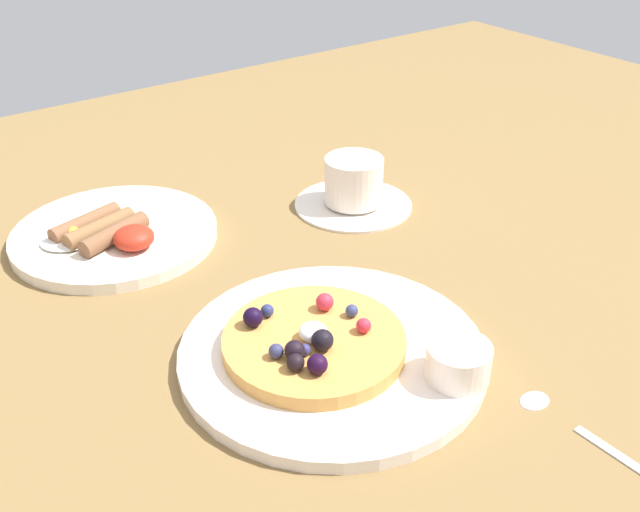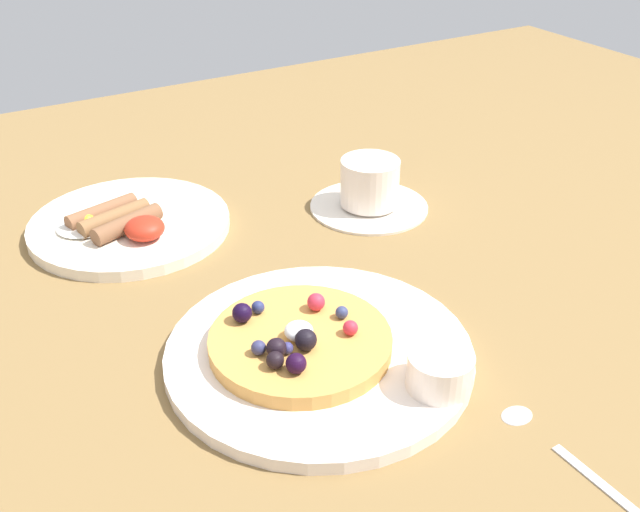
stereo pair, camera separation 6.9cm
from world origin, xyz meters
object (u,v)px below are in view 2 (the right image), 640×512
object	(u,v)px
breakfast_plate	(130,225)
coffee_cup	(370,181)
pancake_plate	(319,353)
coffee_saucer	(369,205)
teaspoon	(544,435)
syrup_ramekin	(440,370)

from	to	relation	value
breakfast_plate	coffee_cup	xyz separation A→B (m)	(0.28, -0.10, 0.03)
pancake_plate	coffee_cup	xyz separation A→B (m)	(0.21, 0.23, 0.03)
coffee_saucer	teaspoon	distance (m)	0.42
syrup_ramekin	breakfast_plate	world-z (taller)	syrup_ramekin
breakfast_plate	teaspoon	bearing A→B (deg)	-70.65
breakfast_plate	coffee_cup	distance (m)	0.30
coffee_saucer	teaspoon	world-z (taller)	same
pancake_plate	breakfast_plate	xyz separation A→B (m)	(-0.07, 0.33, 0.00)
syrup_ramekin	coffee_cup	world-z (taller)	coffee_cup
coffee_saucer	coffee_cup	distance (m)	0.03
syrup_ramekin	coffee_saucer	bearing A→B (deg)	65.91
teaspoon	pancake_plate	bearing A→B (deg)	120.61
pancake_plate	coffee_saucer	distance (m)	0.31
syrup_ramekin	coffee_saucer	world-z (taller)	syrup_ramekin
breakfast_plate	coffee_cup	world-z (taller)	coffee_cup
syrup_ramekin	coffee_cup	bearing A→B (deg)	65.81
coffee_cup	coffee_saucer	bearing A→B (deg)	-135.04
syrup_ramekin	coffee_cup	distance (m)	0.36
pancake_plate	breakfast_plate	size ratio (longest dim) A/B	1.19
pancake_plate	coffee_saucer	world-z (taller)	pancake_plate
pancake_plate	breakfast_plate	world-z (taller)	same
syrup_ramekin	coffee_cup	size ratio (longest dim) A/B	0.65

